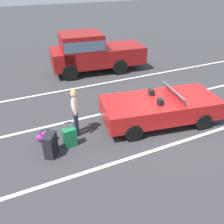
% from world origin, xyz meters
% --- Properties ---
extents(ground_plane, '(80.00, 80.00, 0.00)m').
position_xyz_m(ground_plane, '(0.00, 0.00, 0.00)').
color(ground_plane, '#333335').
extents(lot_line_near, '(18.00, 0.12, 0.01)m').
position_xyz_m(lot_line_near, '(0.00, -1.33, 0.00)').
color(lot_line_near, silver).
rests_on(lot_line_near, ground_plane).
extents(lot_line_mid, '(18.00, 0.12, 0.01)m').
position_xyz_m(lot_line_mid, '(0.00, 1.37, 0.00)').
color(lot_line_mid, silver).
rests_on(lot_line_mid, ground_plane).
extents(lot_line_far, '(18.00, 0.12, 0.01)m').
position_xyz_m(lot_line_far, '(0.00, 4.07, 0.00)').
color(lot_line_far, silver).
rests_on(lot_line_far, ground_plane).
extents(convertible_car, '(4.37, 2.42, 1.24)m').
position_xyz_m(convertible_car, '(0.21, -0.04, 0.59)').
color(convertible_car, red).
rests_on(convertible_car, ground_plane).
extents(suitcase_large_black, '(0.49, 0.56, 0.74)m').
position_xyz_m(suitcase_large_black, '(-3.97, -0.21, 0.37)').
color(suitcase_large_black, black).
rests_on(suitcase_large_black, ground_plane).
extents(suitcase_medium_bright, '(0.41, 0.26, 0.84)m').
position_xyz_m(suitcase_medium_bright, '(-3.33, -0.00, 0.31)').
color(suitcase_medium_bright, '#19723F').
rests_on(suitcase_medium_bright, ground_plane).
extents(duffel_bag, '(0.69, 0.44, 0.34)m').
position_xyz_m(duffel_bag, '(-3.98, 0.56, 0.16)').
color(duffel_bag, '#991E8C').
rests_on(duffel_bag, ground_plane).
extents(traveler_person, '(0.29, 0.61, 1.65)m').
position_xyz_m(traveler_person, '(-2.96, 0.51, 0.93)').
color(traveler_person, '#1E2338').
rests_on(traveler_person, ground_plane).
extents(parked_pickup_truck_near, '(5.17, 2.46, 2.10)m').
position_xyz_m(parked_pickup_truck_near, '(-0.45, 5.90, 1.11)').
color(parked_pickup_truck_near, maroon).
rests_on(parked_pickup_truck_near, ground_plane).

